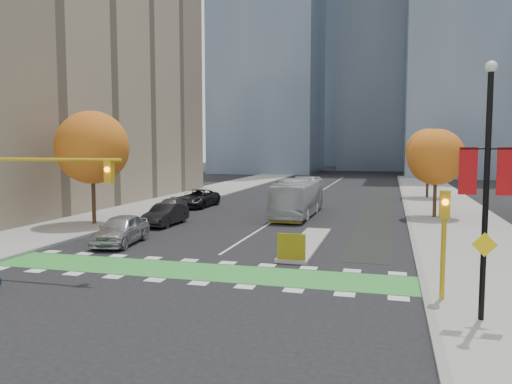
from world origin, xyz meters
The scene contains 25 objects.
ground centered at (0.00, 0.00, 0.00)m, with size 300.00×300.00×0.00m, color black.
sidewalk_west centered at (-13.50, 20.00, 0.07)m, with size 7.00×120.00×0.15m, color gray.
sidewalk_east centered at (13.50, 20.00, 0.07)m, with size 7.00×120.00×0.15m, color gray.
curb_west centered at (-10.00, 20.00, 0.07)m, with size 0.30×120.00×0.16m, color gray.
curb_east centered at (10.00, 20.00, 0.07)m, with size 0.30×120.00×0.16m, color gray.
bike_crossing centered at (0.00, 1.50, 0.01)m, with size 20.00×3.00×0.01m, color green.
centre_line centered at (0.00, 40.00, 0.01)m, with size 0.15×70.00×0.01m, color silver.
bike_lane_paint centered at (7.50, 30.00, 0.01)m, with size 2.50×50.00×0.01m, color black.
median_island centered at (4.00, 9.00, 0.08)m, with size 1.60×10.00×0.16m, color gray.
hazard_board centered at (4.00, 4.20, 0.80)m, with size 1.40×0.12×1.30m, color yellow.
building_west centered at (-24.00, 22.00, 12.50)m, with size 16.00×44.00×25.00m, color gray.
tower_nw centered at (-18.00, 90.00, 35.00)m, with size 22.00×22.00×70.00m, color #47566B.
tower_ne centered at (20.00, 85.00, 30.00)m, with size 18.00×24.00×60.00m, color #47566B.
tower_far centered at (-4.00, 140.00, 40.00)m, with size 26.00×26.00×80.00m, color #47566B.
tree_west centered at (-12.00, 12.00, 5.62)m, with size 5.20×5.20×8.22m.
tree_east_near centered at (12.00, 22.00, 4.86)m, with size 4.40×4.40×7.08m.
tree_east_far centered at (12.50, 38.00, 5.24)m, with size 4.80×4.80×7.65m.
traffic_signal_west centered at (-7.93, -0.51, 4.03)m, with size 8.53×0.56×5.20m.
traffic_signal_east centered at (10.50, -0.51, 2.73)m, with size 0.35×0.43×4.10m.
banner_lamppost centered at (11.50, -2.50, 4.61)m, with size 1.65×0.36×8.28m.
bus centered at (1.29, 21.03, 1.54)m, with size 2.59×11.06×3.08m, color #B0B6B8.
parked_car_a centered at (-6.50, 6.28, 0.86)m, with size 2.03×5.05×1.72m, color #A6A6AB.
parked_car_b centered at (-7.05, 13.41, 0.78)m, with size 1.65×4.74×1.56m, color black.
parked_car_c centered at (-9.00, 18.41, 0.68)m, with size 1.91×4.70×1.36m, color #4A4A4F.
parked_car_d centered at (-9.00, 24.39, 0.82)m, with size 2.73×5.92×1.64m, color black.
Camera 1 is at (8.60, -19.36, 5.65)m, focal length 35.00 mm.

